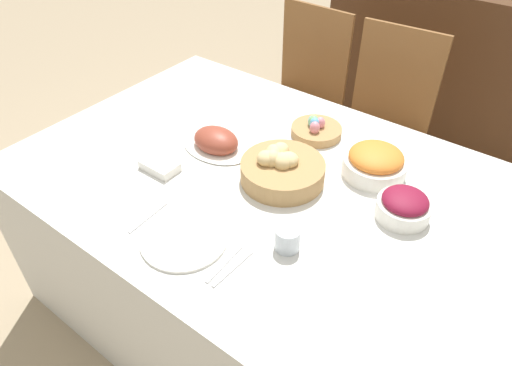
% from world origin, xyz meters
% --- Properties ---
extents(ground_plane, '(12.00, 12.00, 0.00)m').
position_xyz_m(ground_plane, '(0.00, 0.00, 0.00)').
color(ground_plane, tan).
extents(dining_table, '(1.77, 1.19, 0.75)m').
position_xyz_m(dining_table, '(0.00, 0.00, 0.37)').
color(dining_table, silver).
rests_on(dining_table, ground).
extents(chair_far_center, '(0.44, 0.44, 0.96)m').
position_xyz_m(chair_far_center, '(0.02, 0.97, 0.51)').
color(chair_far_center, brown).
rests_on(chair_far_center, ground).
extents(chair_far_left, '(0.43, 0.43, 0.96)m').
position_xyz_m(chair_far_left, '(-0.46, 0.97, 0.51)').
color(chair_far_left, brown).
rests_on(chair_far_left, ground).
extents(sideboard, '(1.51, 0.44, 0.98)m').
position_xyz_m(sideboard, '(0.11, 1.78, 0.49)').
color(sideboard, '#4C2D19').
rests_on(sideboard, ground).
extents(bread_basket, '(0.29, 0.29, 0.12)m').
position_xyz_m(bread_basket, '(0.05, 0.02, 0.79)').
color(bread_basket, '#AD8451').
rests_on(bread_basket, dining_table).
extents(egg_basket, '(0.20, 0.20, 0.08)m').
position_xyz_m(egg_basket, '(0.00, 0.33, 0.77)').
color(egg_basket, '#AD8451').
rests_on(egg_basket, dining_table).
extents(ham_platter, '(0.28, 0.20, 0.09)m').
position_xyz_m(ham_platter, '(-0.25, 0.03, 0.78)').
color(ham_platter, white).
rests_on(ham_platter, dining_table).
extents(carrot_bowl, '(0.22, 0.22, 0.11)m').
position_xyz_m(carrot_bowl, '(0.29, 0.24, 0.80)').
color(carrot_bowl, white).
rests_on(carrot_bowl, dining_table).
extents(beet_salad_bowl, '(0.17, 0.17, 0.09)m').
position_xyz_m(beet_salad_bowl, '(0.45, 0.09, 0.79)').
color(beet_salad_bowl, white).
rests_on(beet_salad_bowl, dining_table).
extents(dinner_plate, '(0.26, 0.26, 0.01)m').
position_xyz_m(dinner_plate, '(-0.02, -0.39, 0.75)').
color(dinner_plate, white).
rests_on(dinner_plate, dining_table).
extents(fork, '(0.02, 0.16, 0.00)m').
position_xyz_m(fork, '(-0.17, -0.39, 0.75)').
color(fork, silver).
rests_on(fork, dining_table).
extents(knife, '(0.02, 0.16, 0.00)m').
position_xyz_m(knife, '(0.14, -0.39, 0.75)').
color(knife, silver).
rests_on(knife, dining_table).
extents(spoon, '(0.02, 0.16, 0.00)m').
position_xyz_m(spoon, '(0.17, -0.39, 0.75)').
color(spoon, silver).
rests_on(spoon, dining_table).
extents(drinking_cup, '(0.08, 0.08, 0.07)m').
position_xyz_m(drinking_cup, '(0.24, -0.23, 0.78)').
color(drinking_cup, silver).
rests_on(drinking_cup, dining_table).
extents(butter_dish, '(0.13, 0.08, 0.03)m').
position_xyz_m(butter_dish, '(-0.32, -0.19, 0.76)').
color(butter_dish, white).
rests_on(butter_dish, dining_table).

